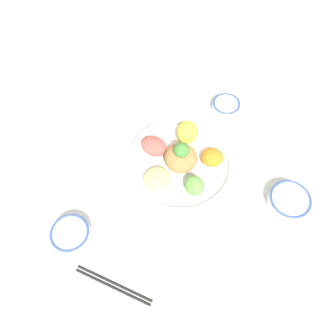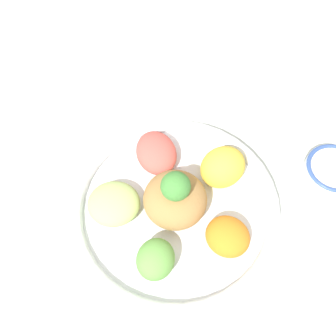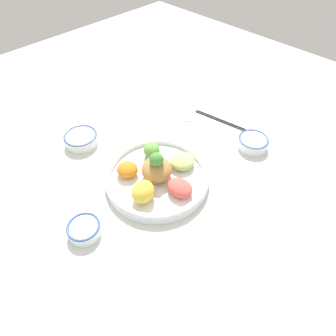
# 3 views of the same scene
# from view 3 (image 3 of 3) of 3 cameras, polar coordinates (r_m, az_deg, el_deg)

# --- Properties ---
(ground_plane) EXTENTS (2.40, 2.40, 0.00)m
(ground_plane) POSITION_cam_3_polar(r_m,az_deg,el_deg) (0.88, -3.40, -3.94)
(ground_plane) COLOR silver
(salad_platter) EXTENTS (0.32, 0.32, 0.12)m
(salad_platter) POSITION_cam_3_polar(r_m,az_deg,el_deg) (0.87, -2.21, -1.51)
(salad_platter) COLOR white
(salad_platter) RESTS_ON ground_plane
(sauce_bowl_red) EXTENTS (0.12, 0.12, 0.04)m
(sauce_bowl_red) POSITION_cam_3_polar(r_m,az_deg,el_deg) (1.04, -17.23, 5.73)
(sauce_bowl_red) COLOR white
(sauce_bowl_red) RESTS_ON ground_plane
(rice_bowl_blue) EXTENTS (0.10, 0.10, 0.04)m
(rice_bowl_blue) POSITION_cam_3_polar(r_m,az_deg,el_deg) (1.03, 16.85, 5.08)
(rice_bowl_blue) COLOR white
(rice_bowl_blue) RESTS_ON ground_plane
(sauce_bowl_dark) EXTENTS (0.09, 0.09, 0.03)m
(sauce_bowl_dark) POSITION_cam_3_polar(r_m,az_deg,el_deg) (0.80, -16.65, -11.76)
(sauce_bowl_dark) COLOR white
(sauce_bowl_dark) RESTS_ON ground_plane
(chopsticks_pair_near) EXTENTS (0.05, 0.21, 0.01)m
(chopsticks_pair_near) POSITION_cam_3_polar(r_m,az_deg,el_deg) (1.13, 10.49, 9.62)
(chopsticks_pair_near) COLOR black
(chopsticks_pair_near) RESTS_ON ground_plane
(serving_spoon_main) EXTENTS (0.07, 0.13, 0.01)m
(serving_spoon_main) POSITION_cam_3_polar(r_m,az_deg,el_deg) (1.09, -8.93, 8.39)
(serving_spoon_main) COLOR white
(serving_spoon_main) RESTS_ON ground_plane
(serving_spoon_extra) EXTENTS (0.11, 0.12, 0.01)m
(serving_spoon_extra) POSITION_cam_3_polar(r_m,az_deg,el_deg) (1.11, 0.70, 9.87)
(serving_spoon_extra) COLOR white
(serving_spoon_extra) RESTS_ON ground_plane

